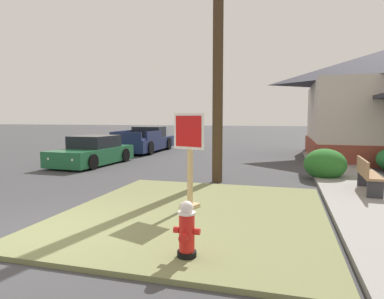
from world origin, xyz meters
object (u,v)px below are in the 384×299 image
at_px(parked_sedan_green, 93,152).
at_px(pickup_truck_navy, 145,141).
at_px(fire_hydrant, 187,231).
at_px(manhole_cover, 143,185).
at_px(street_bench, 367,173).
at_px(stop_sign, 190,161).

bearing_deg(parked_sedan_green, pickup_truck_navy, 90.80).
bearing_deg(pickup_truck_navy, fire_hydrant, -64.44).
distance_m(manhole_cover, street_bench, 6.18).
height_order(stop_sign, street_bench, stop_sign).
xyz_separation_m(manhole_cover, street_bench, (6.14, 0.33, 0.58)).
bearing_deg(street_bench, manhole_cover, -176.94).
bearing_deg(fire_hydrant, pickup_truck_navy, 115.56).
bearing_deg(stop_sign, parked_sedan_green, 135.75).
bearing_deg(pickup_truck_navy, street_bench, -41.99).
relative_size(parked_sedan_green, pickup_truck_navy, 0.77).
relative_size(stop_sign, street_bench, 1.22).
distance_m(stop_sign, pickup_truck_navy, 13.27).
distance_m(fire_hydrant, street_bench, 6.13).
relative_size(fire_hydrant, manhole_cover, 1.14).
xyz_separation_m(stop_sign, manhole_cover, (-2.10, 2.26, -1.08)).
xyz_separation_m(parked_sedan_green, street_bench, (10.10, -3.32, 0.05)).
bearing_deg(street_bench, pickup_truck_navy, 138.01).
relative_size(fire_hydrant, pickup_truck_navy, 0.15).
xyz_separation_m(fire_hydrant, parked_sedan_green, (-6.75, 8.45, 0.09)).
bearing_deg(pickup_truck_navy, parked_sedan_green, -89.20).
bearing_deg(manhole_cover, stop_sign, -47.03).
relative_size(stop_sign, manhole_cover, 2.92).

